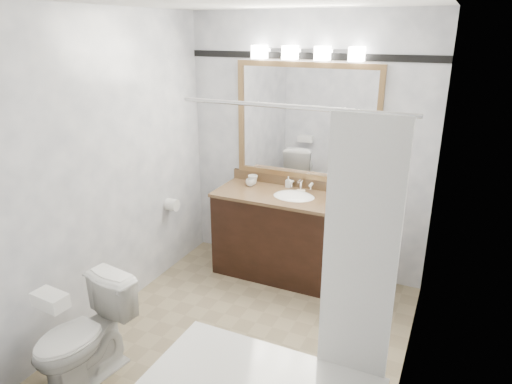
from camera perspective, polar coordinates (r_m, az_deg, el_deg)
room at (r=3.28m, az=-1.23°, el=0.45°), size 2.42×2.62×2.52m
vanity at (r=4.45m, az=4.62°, el=-5.44°), size 1.53×0.58×0.97m
mirror at (r=4.36m, az=6.23°, el=8.63°), size 1.40×0.04×1.10m
vanity_light_bar at (r=4.23m, az=6.31°, el=16.94°), size 1.02×0.14×0.12m
accent_stripe at (r=4.30m, az=6.59°, el=16.53°), size 2.40×0.01×0.06m
tp_roll at (r=4.56m, az=-10.45°, el=-1.58°), size 0.11×0.12×0.12m
toilet at (r=3.47m, az=-20.81°, el=-16.48°), size 0.50×0.76×0.72m
tissue_box at (r=3.14m, az=-24.32°, el=-12.20°), size 0.23×0.14×0.09m
coffee_maker at (r=4.07m, az=11.66°, el=0.67°), size 0.19×0.23×0.35m
cup_left at (r=4.55m, az=-0.73°, el=1.20°), size 0.11×0.11×0.07m
cup_right at (r=4.60m, az=-0.40°, el=1.56°), size 0.11×0.11×0.09m
soap_bottle_a at (r=4.51m, az=4.07°, el=1.28°), size 0.05×0.05×0.11m
soap_bar at (r=4.39m, az=5.63°, el=0.07°), size 0.09×0.07×0.02m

